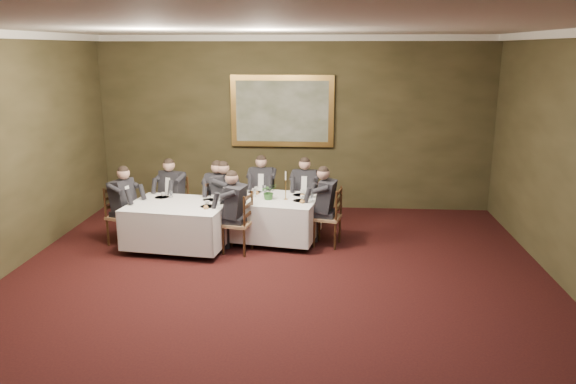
# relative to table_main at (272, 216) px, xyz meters

# --- Properties ---
(ground) EXTENTS (10.00, 10.00, 0.00)m
(ground) POSITION_rel_table_main_xyz_m (0.24, -2.83, -0.45)
(ground) COLOR black
(ground) RESTS_ON ground
(ceiling) EXTENTS (8.00, 10.00, 0.10)m
(ceiling) POSITION_rel_table_main_xyz_m (0.24, -2.83, 3.05)
(ceiling) COLOR silver
(ceiling) RESTS_ON back_wall
(back_wall) EXTENTS (8.00, 0.10, 3.50)m
(back_wall) POSITION_rel_table_main_xyz_m (0.24, 2.17, 1.30)
(back_wall) COLOR #2F2B17
(back_wall) RESTS_ON ground
(crown_molding) EXTENTS (8.00, 10.00, 0.12)m
(crown_molding) POSITION_rel_table_main_xyz_m (0.24, -2.83, 2.99)
(crown_molding) COLOR white
(crown_molding) RESTS_ON back_wall
(table_main) EXTENTS (1.72, 1.42, 0.67)m
(table_main) POSITION_rel_table_main_xyz_m (0.00, 0.00, 0.00)
(table_main) COLOR black
(table_main) RESTS_ON ground
(table_second) EXTENTS (1.76, 1.43, 0.67)m
(table_second) POSITION_rel_table_main_xyz_m (-1.51, -0.47, 0.00)
(table_second) COLOR black
(table_second) RESTS_ON ground
(chair_main_backleft) EXTENTS (0.45, 0.43, 1.00)m
(chair_main_backleft) POSITION_rel_table_main_xyz_m (-0.27, 0.85, -0.17)
(chair_main_backleft) COLOR #8F6C49
(chair_main_backleft) RESTS_ON ground
(diner_main_backleft) EXTENTS (0.43, 0.49, 1.35)m
(diner_main_backleft) POSITION_rel_table_main_xyz_m (-0.27, 0.83, 0.06)
(diner_main_backleft) COLOR black
(diner_main_backleft) RESTS_ON chair_main_backleft
(chair_main_backright) EXTENTS (0.49, 0.48, 1.00)m
(chair_main_backright) POSITION_rel_table_main_xyz_m (0.54, 0.71, -0.17)
(chair_main_backright) COLOR #8F6C49
(chair_main_backright) RESTS_ON ground
(diner_main_backright) EXTENTS (0.46, 0.53, 1.35)m
(diner_main_backright) POSITION_rel_table_main_xyz_m (0.54, 0.69, 0.06)
(diner_main_backright) COLOR black
(diner_main_backright) RESTS_ON chair_main_backright
(chair_main_endleft) EXTENTS (0.44, 0.46, 1.00)m
(chair_main_endleft) POSITION_rel_table_main_xyz_m (-0.96, 0.16, -0.17)
(chair_main_endleft) COLOR #8F6C49
(chair_main_endleft) RESTS_ON ground
(diner_main_endleft) EXTENTS (0.50, 0.43, 1.35)m
(diner_main_endleft) POSITION_rel_table_main_xyz_m (-0.94, 0.16, 0.06)
(diner_main_endleft) COLOR black
(diner_main_endleft) RESTS_ON chair_main_endleft
(chair_main_endright) EXTENTS (0.51, 0.52, 1.00)m
(chair_main_endright) POSITION_rel_table_main_xyz_m (0.96, -0.17, -0.17)
(chair_main_endright) COLOR #8F6C49
(chair_main_endright) RESTS_ON ground
(diner_main_endright) EXTENTS (0.55, 0.49, 1.35)m
(diner_main_endright) POSITION_rel_table_main_xyz_m (0.94, -0.16, 0.06)
(diner_main_endright) COLOR black
(diner_main_endright) RESTS_ON chair_main_endright
(chair_sec_backleft) EXTENTS (0.56, 0.55, 1.00)m
(chair_sec_backleft) POSITION_rel_table_main_xyz_m (-1.83, 0.40, -0.17)
(chair_sec_backleft) COLOR #8F6C49
(chair_sec_backleft) RESTS_ON ground
(diner_sec_backleft) EXTENTS (0.54, 0.59, 1.35)m
(diner_sec_backleft) POSITION_rel_table_main_xyz_m (-1.84, 0.39, 0.06)
(diner_sec_backleft) COLOR black
(diner_sec_backleft) RESTS_ON chair_sec_backleft
(chair_sec_backright) EXTENTS (0.45, 0.43, 1.00)m
(chair_sec_backright) POSITION_rel_table_main_xyz_m (-0.98, 0.29, -0.17)
(chair_sec_backright) COLOR #8F6C49
(chair_sec_backright) RESTS_ON ground
(diner_sec_backright) EXTENTS (0.43, 0.49, 1.35)m
(diner_sec_backright) POSITION_rel_table_main_xyz_m (-0.98, 0.28, 0.06)
(diner_sec_backright) COLOR black
(diner_sec_backright) RESTS_ON chair_sec_backright
(chair_sec_endright) EXTENTS (0.50, 0.51, 1.00)m
(chair_sec_endright) POSITION_rel_table_main_xyz_m (-0.50, -0.61, -0.17)
(chair_sec_endright) COLOR #8F6C49
(chair_sec_endright) RESTS_ON ground
(diner_sec_endright) EXTENTS (0.55, 0.49, 1.35)m
(diner_sec_endright) POSITION_rel_table_main_xyz_m (-0.51, -0.60, 0.06)
(diner_sec_endright) COLOR black
(diner_sec_endright) RESTS_ON chair_sec_endright
(chair_sec_endleft) EXTENTS (0.53, 0.55, 1.00)m
(chair_sec_endleft) POSITION_rel_table_main_xyz_m (-2.52, -0.34, -0.17)
(chair_sec_endleft) COLOR #8F6C49
(chair_sec_endleft) RESTS_ON ground
(diner_sec_endleft) EXTENTS (0.58, 0.53, 1.35)m
(diner_sec_endleft) POSITION_rel_table_main_xyz_m (-2.51, -0.35, 0.06)
(diner_sec_endleft) COLOR black
(diner_sec_endleft) RESTS_ON chair_sec_endleft
(centerpiece) EXTENTS (0.33, 0.31, 0.29)m
(centerpiece) POSITION_rel_table_main_xyz_m (-0.05, -0.09, 0.46)
(centerpiece) COLOR #2D5926
(centerpiece) RESTS_ON table_main
(candlestick) EXTENTS (0.07, 0.07, 0.50)m
(candlestick) POSITION_rel_table_main_xyz_m (0.24, -0.07, 0.50)
(candlestick) COLOR #A87933
(candlestick) RESTS_ON table_main
(place_setting_table_main) EXTENTS (0.33, 0.31, 0.14)m
(place_setting_table_main) POSITION_rel_table_main_xyz_m (-0.30, 0.41, 0.35)
(place_setting_table_main) COLOR white
(place_setting_table_main) RESTS_ON table_main
(place_setting_table_second) EXTENTS (0.33, 0.31, 0.14)m
(place_setting_table_second) POSITION_rel_table_main_xyz_m (-1.84, -0.06, 0.35)
(place_setting_table_second) COLOR white
(place_setting_table_second) RESTS_ON table_second
(painting) EXTENTS (2.08, 0.09, 1.44)m
(painting) POSITION_rel_table_main_xyz_m (-0.00, 2.11, 1.56)
(painting) COLOR #DDAD51
(painting) RESTS_ON back_wall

